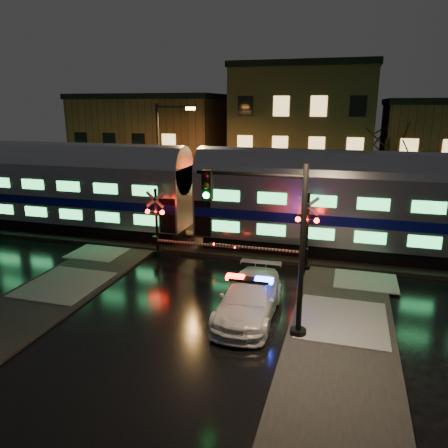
{
  "coord_description": "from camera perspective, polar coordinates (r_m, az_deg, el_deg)",
  "views": [
    {
      "loc": [
        6.36,
        -19.63,
        8.51
      ],
      "look_at": [
        -0.05,
        2.5,
        2.2
      ],
      "focal_mm": 35.0,
      "sensor_mm": 36.0,
      "label": 1
    }
  ],
  "objects": [
    {
      "name": "building_mid",
      "position": [
        42.44,
        10.45,
        11.34
      ],
      "size": [
        12.0,
        11.0,
        11.5
      ],
      "primitive_type": "cube",
      "color": "brown",
      "rests_on": "ground"
    },
    {
      "name": "traffic_light",
      "position": [
        15.99,
        6.49,
        -3.08
      ],
      "size": [
        4.25,
        0.74,
        6.57
      ],
      "rotation": [
        0.0,
        0.0,
        -0.03
      ],
      "color": "black",
      "rests_on": "ground"
    },
    {
      "name": "ballast",
      "position": [
        26.78,
        1.61,
        -2.94
      ],
      "size": [
        90.0,
        4.2,
        0.24
      ],
      "primitive_type": "cube",
      "color": "black",
      "rests_on": "ground"
    },
    {
      "name": "streetlight",
      "position": [
        31.58,
        -8.02,
        8.7
      ],
      "size": [
        2.87,
        0.3,
        8.59
      ],
      "color": "black",
      "rests_on": "ground"
    },
    {
      "name": "train",
      "position": [
        26.75,
        -4.03,
        4.23
      ],
      "size": [
        51.0,
        3.12,
        5.92
      ],
      "color": "black",
      "rests_on": "ballast"
    },
    {
      "name": "crossing_signal_left",
      "position": [
        25.08,
        -8.11,
        -0.74
      ],
      "size": [
        5.61,
        0.65,
        3.97
      ],
      "color": "black",
      "rests_on": "ground"
    },
    {
      "name": "crossing_signal_right",
      "position": [
        23.07,
        9.82,
        -1.99
      ],
      "size": [
        5.92,
        0.66,
        4.19
      ],
      "color": "black",
      "rests_on": "ground"
    },
    {
      "name": "police_car",
      "position": [
        18.25,
        3.31,
        -9.68
      ],
      "size": [
        2.33,
        5.54,
        1.77
      ],
      "rotation": [
        0.0,
        0.0,
        0.02
      ],
      "color": "white",
      "rests_on": "ground"
    },
    {
      "name": "sidewalk_left",
      "position": [
        20.56,
        -25.05,
        -10.5
      ],
      "size": [
        4.0,
        20.0,
        0.12
      ],
      "primitive_type": "cube",
      "color": "#2D2D2D",
      "rests_on": "ground"
    },
    {
      "name": "sidewalk_right",
      "position": [
        16.04,
        14.84,
        -17.06
      ],
      "size": [
        4.0,
        20.0,
        0.12
      ],
      "primitive_type": "cube",
      "color": "#2D2D2D",
      "rests_on": "ground"
    },
    {
      "name": "building_left",
      "position": [
        46.09,
        -8.88,
        10.15
      ],
      "size": [
        14.0,
        10.0,
        9.0
      ],
      "primitive_type": "cube",
      "color": "#532F20",
      "rests_on": "ground"
    },
    {
      "name": "ground",
      "position": [
        22.32,
        -1.67,
        -7.1
      ],
      "size": [
        120.0,
        120.0,
        0.0
      ],
      "primitive_type": "plane",
      "color": "black",
      "rests_on": "ground"
    }
  ]
}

